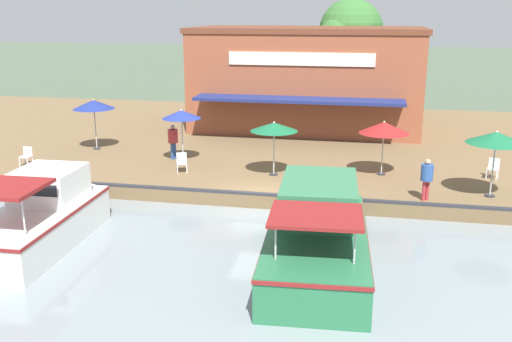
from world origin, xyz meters
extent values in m
plane|color=#4C5B47|center=(0.00, 0.00, 0.00)|extent=(220.00, 220.00, 0.00)
cube|color=brown|center=(-11.00, 0.00, 0.30)|extent=(22.00, 56.00, 0.60)
cube|color=#2D2D33|center=(-0.10, 0.00, 0.65)|extent=(0.20, 50.40, 0.10)
cube|color=brown|center=(-13.92, -0.02, 3.41)|extent=(7.04, 13.08, 5.63)
cube|color=brown|center=(-13.92, -0.02, 6.38)|extent=(7.18, 13.35, 0.30)
cube|color=navy|center=(-9.50, -0.02, 2.90)|extent=(1.80, 11.12, 0.16)
cube|color=silver|center=(-10.36, -0.02, 4.96)|extent=(0.08, 7.85, 0.70)
cylinder|color=#B7B7B7|center=(-2.99, -0.19, 1.69)|extent=(0.06, 0.06, 2.17)
cylinder|color=#2D2D33|center=(-2.99, -0.19, 0.63)|extent=(0.36, 0.36, 0.06)
cone|color=#19663D|center=(-2.99, -0.19, 2.72)|extent=(2.01, 2.01, 0.37)
cone|color=silver|center=(-2.99, -0.19, 2.74)|extent=(1.25, 1.25, 0.29)
sphere|color=silver|center=(-2.99, -0.19, 2.90)|extent=(0.08, 0.08, 0.08)
cylinder|color=#B7B7B7|center=(-4.39, -4.75, 1.75)|extent=(0.06, 0.06, 2.31)
cylinder|color=#2D2D33|center=(-4.39, -4.75, 0.63)|extent=(0.36, 0.36, 0.06)
cone|color=navy|center=(-4.39, -4.75, 2.85)|extent=(1.79, 1.79, 0.38)
cone|color=white|center=(-4.39, -4.75, 2.87)|extent=(1.11, 1.11, 0.31)
sphere|color=white|center=(-4.39, -4.75, 3.04)|extent=(0.08, 0.08, 0.08)
cylinder|color=#B7B7B7|center=(-3.95, 4.37, 1.67)|extent=(0.06, 0.06, 2.14)
cylinder|color=#2D2D33|center=(-3.95, 4.37, 0.63)|extent=(0.36, 0.36, 0.06)
cone|color=maroon|center=(-3.95, 4.37, 2.67)|extent=(2.12, 2.12, 0.48)
cone|color=white|center=(-3.95, 4.37, 2.69)|extent=(1.31, 1.31, 0.39)
sphere|color=white|center=(-3.95, 4.37, 2.91)|extent=(0.08, 0.08, 0.08)
cylinder|color=#B7B7B7|center=(-1.67, 8.40, 1.78)|extent=(0.06, 0.06, 2.36)
cylinder|color=#2D2D33|center=(-1.67, 8.40, 0.63)|extent=(0.36, 0.36, 0.06)
cone|color=#19663D|center=(-1.67, 8.40, 2.90)|extent=(2.20, 2.20, 0.44)
cone|color=silver|center=(-1.67, 8.40, 2.92)|extent=(1.36, 1.36, 0.35)
sphere|color=silver|center=(-1.67, 8.40, 3.12)|extent=(0.08, 0.08, 0.08)
cylinder|color=#B7B7B7|center=(-5.96, -9.90, 1.79)|extent=(0.06, 0.06, 2.37)
cylinder|color=#2D2D33|center=(-5.96, -9.90, 0.63)|extent=(0.36, 0.36, 0.06)
cone|color=navy|center=(-5.96, -9.90, 2.90)|extent=(2.07, 2.07, 0.45)
cone|color=yellow|center=(-5.96, -9.90, 2.92)|extent=(1.28, 1.28, 0.36)
sphere|color=yellow|center=(-5.96, -9.90, 3.13)|extent=(0.08, 0.08, 0.08)
cube|color=white|center=(-3.98, 9.07, 0.81)|extent=(0.05, 0.05, 0.42)
cube|color=white|center=(-4.12, 8.69, 0.81)|extent=(0.05, 0.05, 0.42)
cube|color=white|center=(-4.36, 9.21, 0.81)|extent=(0.05, 0.05, 0.42)
cube|color=white|center=(-4.49, 8.83, 0.81)|extent=(0.05, 0.05, 0.42)
cube|color=white|center=(-4.24, 8.95, 1.03)|extent=(0.57, 0.57, 0.05)
cube|color=white|center=(-4.42, 9.02, 1.25)|extent=(0.19, 0.43, 0.40)
cube|color=white|center=(-2.47, -3.94, 0.81)|extent=(0.05, 0.05, 0.42)
cube|color=white|center=(-2.33, -4.32, 0.81)|extent=(0.05, 0.05, 0.42)
cube|color=white|center=(-2.84, -4.08, 0.81)|extent=(0.05, 0.05, 0.42)
cube|color=white|center=(-2.71, -4.45, 0.81)|extent=(0.05, 0.05, 0.42)
cube|color=white|center=(-2.59, -4.20, 1.03)|extent=(0.56, 0.56, 0.05)
cube|color=white|center=(-2.78, -4.27, 1.25)|extent=(0.19, 0.43, 0.40)
cube|color=white|center=(-2.06, -11.34, 0.81)|extent=(0.04, 0.04, 0.42)
cube|color=white|center=(-2.07, -11.74, 0.81)|extent=(0.04, 0.04, 0.42)
cube|color=white|center=(-2.46, -11.34, 0.81)|extent=(0.04, 0.04, 0.42)
cube|color=white|center=(-2.47, -11.74, 0.81)|extent=(0.04, 0.04, 0.42)
cube|color=white|center=(-2.26, -11.54, 1.03)|extent=(0.45, 0.45, 0.05)
cube|color=white|center=(-2.46, -11.54, 1.25)|extent=(0.05, 0.44, 0.40)
cylinder|color=#2D5193|center=(-4.70, -5.39, 1.00)|extent=(0.13, 0.13, 0.81)
cylinder|color=#2D5193|center=(-4.83, -5.30, 1.00)|extent=(0.13, 0.13, 0.81)
cylinder|color=#B23338|center=(-4.76, -5.34, 1.72)|extent=(0.47, 0.47, 0.64)
sphere|color=#DBB28E|center=(-4.76, -5.34, 2.15)|extent=(0.22, 0.22, 0.22)
cylinder|color=#B23338|center=(-0.77, 6.00, 0.99)|extent=(0.13, 0.13, 0.77)
cylinder|color=#B23338|center=(-0.68, 5.87, 0.99)|extent=(0.13, 0.13, 0.77)
cylinder|color=#2D5193|center=(-0.73, 5.93, 1.68)|extent=(0.45, 0.45, 0.61)
sphere|color=tan|center=(-0.73, 5.93, 2.09)|extent=(0.21, 0.21, 0.21)
cube|color=white|center=(4.95, -6.58, 0.69)|extent=(5.86, 2.66, 1.22)
ellipsoid|color=white|center=(2.06, -6.69, 0.69)|extent=(2.12, 2.41, 1.22)
cube|color=maroon|center=(4.95, -6.58, 1.22)|extent=(5.93, 2.71, 0.10)
cube|color=white|center=(3.93, -6.62, 1.86)|extent=(2.18, 2.04, 1.10)
cube|color=black|center=(4.97, -6.58, 1.99)|extent=(0.12, 1.72, 0.39)
cube|color=maroon|center=(6.31, -6.54, 2.48)|extent=(2.12, 2.16, 0.12)
cylinder|color=silver|center=(6.89, -5.65, 1.89)|extent=(0.05, 0.05, 1.18)
cube|color=#287047|center=(4.83, 2.41, 0.69)|extent=(6.94, 3.25, 1.21)
ellipsoid|color=#287047|center=(1.45, 2.20, 0.69)|extent=(2.55, 2.84, 1.21)
cube|color=maroon|center=(4.83, 2.41, 1.21)|extent=(7.02, 3.29, 0.10)
cube|color=#337A51|center=(3.64, 2.34, 1.87)|extent=(3.45, 2.47, 1.14)
cube|color=black|center=(5.27, 2.44, 2.01)|extent=(0.18, 1.99, 0.40)
cube|color=maroon|center=(6.42, 2.51, 2.31)|extent=(2.14, 2.53, 0.10)
cylinder|color=silver|center=(6.96, 3.53, 1.80)|extent=(0.05, 0.05, 1.02)
cylinder|color=silver|center=(7.08, 1.55, 1.80)|extent=(0.05, 0.05, 1.02)
cylinder|color=silver|center=(1.17, 2.19, 1.59)|extent=(0.18, 2.27, 0.04)
cylinder|color=brown|center=(-19.20, 2.24, 2.58)|extent=(0.41, 0.41, 3.95)
sphere|color=#387033|center=(-19.20, 2.24, 6.14)|extent=(4.25, 4.25, 4.25)
sphere|color=#387033|center=(-18.35, 1.60, 5.72)|extent=(2.97, 2.97, 2.97)
cylinder|color=brown|center=(-18.25, 5.41, 1.95)|extent=(0.28, 0.28, 2.70)
sphere|color=#285623|center=(-18.25, 5.41, 4.59)|extent=(3.43, 3.43, 3.43)
sphere|color=#285623|center=(-17.57, 4.90, 4.25)|extent=(2.40, 2.40, 2.40)
camera|label=1|loc=(20.36, 3.70, 7.42)|focal=40.00mm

